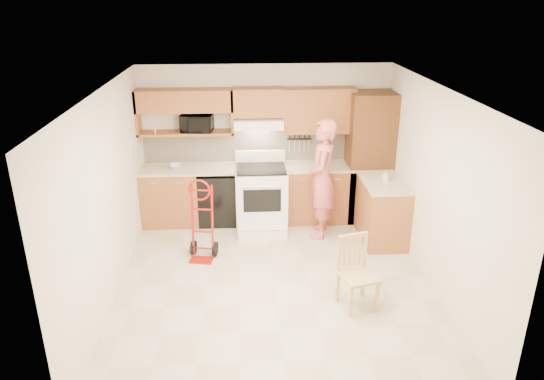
{
  "coord_description": "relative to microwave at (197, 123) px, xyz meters",
  "views": [
    {
      "loc": [
        -0.38,
        -5.65,
        3.54
      ],
      "look_at": [
        0.0,
        0.5,
        1.1
      ],
      "focal_mm": 33.26,
      "sensor_mm": 36.0,
      "label": 1
    }
  ],
  "objects": [
    {
      "name": "bowl",
      "position": [
        -0.35,
        -0.14,
        -0.66
      ],
      "size": [
        0.23,
        0.23,
        0.05
      ],
      "primitive_type": "imported",
      "rotation": [
        0.0,
        0.0,
        0.11
      ],
      "color": "white",
      "rests_on": "countertop_left"
    },
    {
      "name": "lower_cab_right",
      "position": [
        1.91,
        -0.14,
        -1.18
      ],
      "size": [
        1.14,
        0.6,
        0.9
      ],
      "primitive_type": "cube",
      "color": "brown",
      "rests_on": "ground"
    },
    {
      "name": "floor",
      "position": [
        1.08,
        -2.08,
        -1.64
      ],
      "size": [
        4.0,
        4.5,
        0.02
      ],
      "primitive_type": "cube",
      "color": "beige",
      "rests_on": "ground"
    },
    {
      "name": "lower_cab_left",
      "position": [
        -0.47,
        -0.14,
        -1.18
      ],
      "size": [
        0.9,
        0.6,
        0.9
      ],
      "primitive_type": "cube",
      "color": "brown",
      "rests_on": "ground"
    },
    {
      "name": "wall_back",
      "position": [
        1.08,
        0.17,
        -0.38
      ],
      "size": [
        4.0,
        0.02,
        2.5
      ],
      "primitive_type": "cube",
      "color": "#EEE6CE",
      "rests_on": "ground"
    },
    {
      "name": "upper_cab_center",
      "position": [
        0.96,
        0.0,
        0.31
      ],
      "size": [
        0.76,
        0.33,
        0.44
      ],
      "primitive_type": "cube",
      "color": "brown",
      "rests_on": "wall_back"
    },
    {
      "name": "pantry_tall",
      "position": [
        2.73,
        -0.14,
        -0.58
      ],
      "size": [
        0.7,
        0.6,
        2.1
      ],
      "primitive_type": "cube",
      "color": "brown",
      "rests_on": "ground"
    },
    {
      "name": "upper_cab_right",
      "position": [
        1.91,
        0.0,
        0.17
      ],
      "size": [
        1.14,
        0.33,
        0.7
      ],
      "primitive_type": "cube",
      "color": "brown",
      "rests_on": "wall_back"
    },
    {
      "name": "upper_shelf_mw",
      "position": [
        -0.17,
        0.0,
        -0.16
      ],
      "size": [
        1.5,
        0.33,
        0.04
      ],
      "primitive_type": "cube",
      "color": "brown",
      "rests_on": "wall_back"
    },
    {
      "name": "hand_truck",
      "position": [
        0.11,
        -1.38,
        -1.09
      ],
      "size": [
        0.49,
        0.46,
        1.07
      ],
      "primitive_type": null,
      "rotation": [
        0.0,
        0.0,
        -0.19
      ],
      "color": "#AA160C",
      "rests_on": "ground"
    },
    {
      "name": "countertop_return",
      "position": [
        2.78,
        -0.94,
        -0.71
      ],
      "size": [
        0.63,
        1.0,
        0.04
      ],
      "primitive_type": "cube",
      "color": "#C9B595",
      "rests_on": "cab_return_right"
    },
    {
      "name": "upper_cab_left",
      "position": [
        -0.17,
        0.0,
        0.35
      ],
      "size": [
        1.5,
        0.33,
        0.34
      ],
      "primitive_type": "cube",
      "color": "brown",
      "rests_on": "wall_back"
    },
    {
      "name": "countertop_left",
      "position": [
        -0.17,
        -0.13,
        -0.71
      ],
      "size": [
        1.5,
        0.63,
        0.04
      ],
      "primitive_type": "cube",
      "color": "#C9B595",
      "rests_on": "lower_cab_left"
    },
    {
      "name": "knife_strip",
      "position": [
        1.63,
        0.12,
        -0.39
      ],
      "size": [
        0.4,
        0.05,
        0.29
      ],
      "primitive_type": null,
      "color": "black",
      "rests_on": "backsplash"
    },
    {
      "name": "ceiling",
      "position": [
        1.08,
        -2.08,
        0.88
      ],
      "size": [
        4.0,
        4.5,
        0.02
      ],
      "primitive_type": "cube",
      "color": "white",
      "rests_on": "ground"
    },
    {
      "name": "countertop_right",
      "position": [
        1.91,
        -0.13,
        -0.71
      ],
      "size": [
        1.14,
        0.63,
        0.04
      ],
      "primitive_type": "cube",
      "color": "#C9B595",
      "rests_on": "lower_cab_right"
    },
    {
      "name": "range",
      "position": [
        0.98,
        -0.42,
        -1.04
      ],
      "size": [
        0.79,
        1.05,
        1.17
      ],
      "primitive_type": null,
      "color": "white",
      "rests_on": "ground"
    },
    {
      "name": "microwave",
      "position": [
        0.0,
        0.0,
        0.0
      ],
      "size": [
        0.53,
        0.39,
        0.27
      ],
      "primitive_type": "imported",
      "rotation": [
        0.0,
        0.0,
        -0.13
      ],
      "color": "black",
      "rests_on": "upper_shelf_mw"
    },
    {
      "name": "person",
      "position": [
        1.87,
        -0.74,
        -0.71
      ],
      "size": [
        0.56,
        0.74,
        1.83
      ],
      "primitive_type": "imported",
      "rotation": [
        0.0,
        0.0,
        -1.76
      ],
      "color": "#D15D5B",
      "rests_on": "ground"
    },
    {
      "name": "wall_front",
      "position": [
        1.08,
        -4.34,
        -0.38
      ],
      "size": [
        4.0,
        0.02,
        2.5
      ],
      "primitive_type": "cube",
      "color": "#EEE6CE",
      "rests_on": "ground"
    },
    {
      "name": "soap_bottle",
      "position": [
        2.78,
        -0.94,
        -0.6
      ],
      "size": [
        0.09,
        0.09,
        0.17
      ],
      "primitive_type": "imported",
      "rotation": [
        0.0,
        0.0,
        -0.15
      ],
      "color": "white",
      "rests_on": "countertop_return"
    },
    {
      "name": "wall_left",
      "position": [
        -0.93,
        -2.08,
        -0.38
      ],
      "size": [
        0.02,
        4.5,
        2.5
      ],
      "primitive_type": "cube",
      "color": "#EEE6CE",
      "rests_on": "ground"
    },
    {
      "name": "dishwasher",
      "position": [
        0.28,
        -0.14,
        -1.2
      ],
      "size": [
        0.6,
        0.6,
        0.85
      ],
      "primitive_type": "cube",
      "color": "black",
      "rests_on": "ground"
    },
    {
      "name": "cab_return_right",
      "position": [
        2.78,
        -0.94,
        -1.18
      ],
      "size": [
        0.6,
        1.0,
        0.9
      ],
      "primitive_type": "cube",
      "color": "brown",
      "rests_on": "ground"
    },
    {
      "name": "backsplash",
      "position": [
        1.08,
        0.15,
        -0.43
      ],
      "size": [
        3.92,
        0.03,
        0.55
      ],
      "primitive_type": "cube",
      "color": "beige",
      "rests_on": "wall_back"
    },
    {
      "name": "dining_chair",
      "position": [
        2.03,
        -2.67,
        -1.18
      ],
      "size": [
        0.5,
        0.53,
        0.89
      ],
      "primitive_type": null,
      "rotation": [
        0.0,
        0.0,
        0.27
      ],
      "color": "tan",
      "rests_on": "ground"
    },
    {
      "name": "range_hood",
      "position": [
        0.96,
        -0.06,
        0.0
      ],
      "size": [
        0.76,
        0.46,
        0.14
      ],
      "primitive_type": "cube",
      "color": "white",
      "rests_on": "wall_back"
    },
    {
      "name": "wall_right",
      "position": [
        3.09,
        -2.08,
        -0.38
      ],
      "size": [
        0.02,
        4.5,
        2.5
      ],
      "primitive_type": "cube",
      "color": "#EEE6CE",
      "rests_on": "ground"
    }
  ]
}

